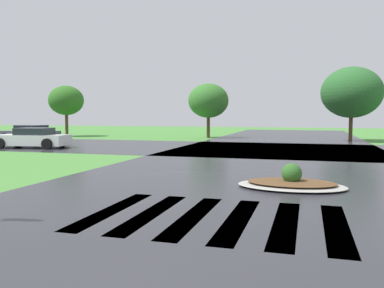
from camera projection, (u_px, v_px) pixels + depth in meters
asphalt_roadway at (253, 176)px, 13.10m from camera, size 11.86×80.00×0.01m
asphalt_cross_road at (277, 149)px, 23.03m from camera, size 90.00×10.68×0.01m
crosswalk_stripes at (215, 218)px, 7.85m from camera, size 4.95×3.44×0.01m
median_island at (292, 183)px, 11.07m from camera, size 2.98×1.91×0.68m
car_blue_compact at (32, 138)px, 24.17m from camera, size 4.59×2.56×1.22m
car_silver_hatch at (30, 134)px, 29.93m from camera, size 4.61×2.47×1.23m
background_treeline at (297, 95)px, 31.26m from camera, size 41.56×5.18×5.58m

